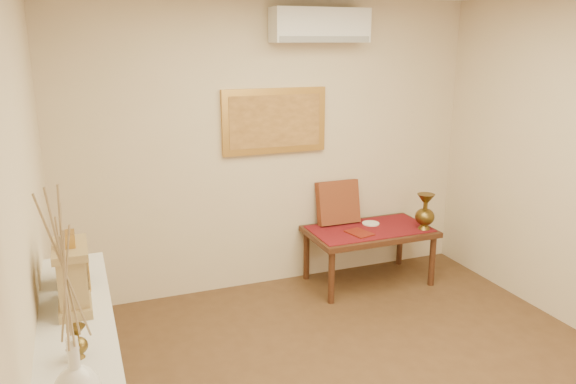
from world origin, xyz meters
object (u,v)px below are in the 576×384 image
white_vase (69,312)px  wooden_chest (72,262)px  mantel_clock (73,276)px  brass_urn_tall (425,208)px  low_table (369,236)px

white_vase → wooden_chest: size_ratio=3.79×
white_vase → mantel_clock: 1.07m
brass_urn_tall → mantel_clock: mantel_clock is taller
mantel_clock → low_table: size_ratio=0.34×
brass_urn_tall → wooden_chest: (-3.16, -1.11, 0.33)m
brass_urn_tall → white_vase: bearing=-142.0°
white_vase → low_table: bearing=45.0°
brass_urn_tall → mantel_clock: bearing=-155.4°
brass_urn_tall → mantel_clock: (-3.15, -1.44, 0.38)m
white_vase → brass_urn_tall: size_ratio=2.18×
white_vase → mantel_clock: white_vase is taller
mantel_clock → wooden_chest: mantel_clock is taller
brass_urn_tall → mantel_clock: 3.49m
brass_urn_tall → mantel_clock: size_ratio=1.04×
mantel_clock → low_table: 3.20m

